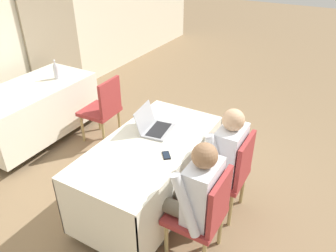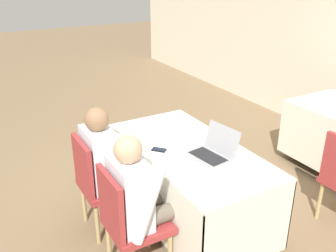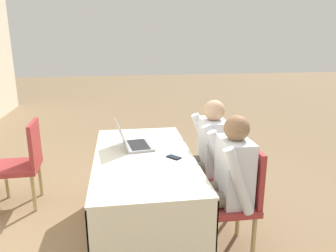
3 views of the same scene
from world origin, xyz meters
The scene contains 10 objects.
ground_plane centered at (0.00, 0.00, 0.00)m, with size 24.00×24.00×0.00m, color #846B4C.
conference_table_near centered at (0.00, 0.00, 0.57)m, with size 1.63×0.82×0.76m.
laptop centered at (0.22, 0.08, 0.81)m, with size 0.38×0.35×0.24m.
cell_phone centered at (-0.09, -0.24, 0.76)m, with size 0.13×0.13×0.01m.
paper_beside_laptop centered at (0.37, 0.21, 0.76)m, with size 0.29×0.34×0.00m.
chair_near_left centered at (-0.30, -0.72, 0.49)m, with size 0.44×0.44×0.90m.
chair_near_right centered at (0.30, -0.72, 0.49)m, with size 0.44×0.44×0.90m.
chair_far_spare centered at (0.74, 1.19, 0.49)m, with size 0.45×0.45×0.90m.
person_checkered_shirt centered at (-0.30, -0.62, 0.65)m, with size 0.50×0.52×1.16m.
person_white_shirt centered at (0.30, -0.62, 0.65)m, with size 0.50×0.52×1.16m.
Camera 3 is at (-2.60, 0.18, 1.75)m, focal length 35.00 mm.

